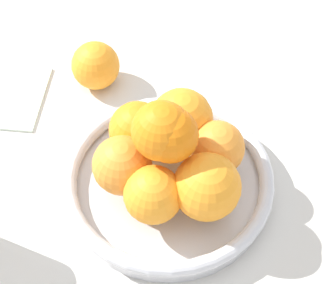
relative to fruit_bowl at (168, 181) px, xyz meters
The scene contains 5 objects.
ground_plane 0.02m from the fruit_bowl, ahead, with size 4.00×4.00×0.00m, color beige.
fruit_bowl is the anchor object (origin of this frame).
orange_pile 0.07m from the fruit_bowl, 37.34° to the right, with size 0.20×0.19×0.14m.
stray_orange 0.23m from the fruit_bowl, 105.70° to the left, with size 0.07×0.07×0.07m, color orange.
napkin_folded 0.31m from the fruit_bowl, 133.33° to the left, with size 0.13×0.13×0.01m, color silver.
Camera 1 is at (-0.09, -0.40, 0.65)m, focal length 60.00 mm.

